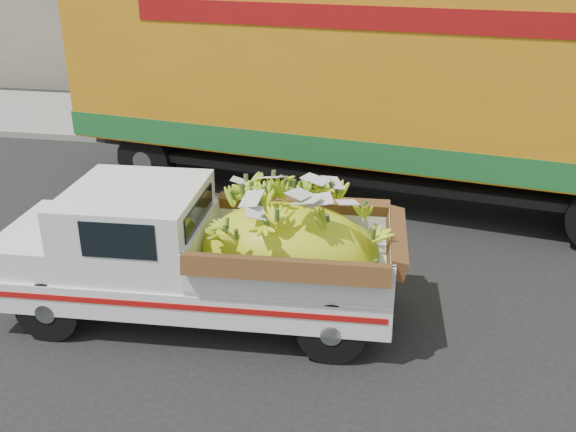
# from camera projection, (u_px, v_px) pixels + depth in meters

# --- Properties ---
(ground) EXTENTS (100.00, 100.00, 0.00)m
(ground) POSITION_uv_depth(u_px,v_px,m) (242.00, 333.00, 7.86)
(ground) COLOR black
(ground) RESTS_ON ground
(curb) EXTENTS (60.00, 0.25, 0.15)m
(curb) POSITION_uv_depth(u_px,v_px,m) (323.00, 151.00, 14.33)
(curb) COLOR gray
(curb) RESTS_ON ground
(sidewalk) EXTENTS (60.00, 4.00, 0.14)m
(sidewalk) POSITION_uv_depth(u_px,v_px,m) (334.00, 126.00, 16.23)
(sidewalk) COLOR gray
(sidewalk) RESTS_ON ground
(building_left) EXTENTS (18.00, 6.00, 5.00)m
(building_left) POSITION_uv_depth(u_px,v_px,m) (124.00, 0.00, 21.94)
(building_left) COLOR gray
(building_left) RESTS_ON ground
(pickup_truck) EXTENTS (4.88, 2.01, 1.68)m
(pickup_truck) POSITION_uv_depth(u_px,v_px,m) (227.00, 253.00, 7.85)
(pickup_truck) COLOR black
(pickup_truck) RESTS_ON ground
(semi_trailer) EXTENTS (12.08, 4.51, 3.80)m
(semi_trailer) POSITION_uv_depth(u_px,v_px,m) (397.00, 85.00, 11.03)
(semi_trailer) COLOR black
(semi_trailer) RESTS_ON ground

